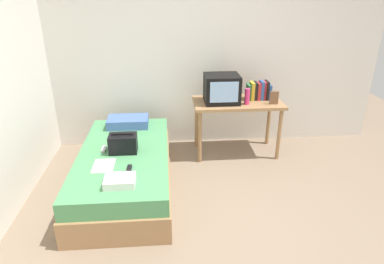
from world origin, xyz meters
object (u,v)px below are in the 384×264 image
object	(u,v)px
tv	(222,89)
picture_frame	(274,98)
bed	(125,169)
folded_towel	(120,181)
magazine	(104,166)
handbag	(123,143)
remote_silver	(104,149)
remote_dark	(129,169)
water_bottle	(247,97)
pillow	(128,122)
book_row	(259,91)
desk	(237,108)

from	to	relation	value
tv	picture_frame	bearing A→B (deg)	-11.74
bed	folded_towel	distance (m)	0.74
magazine	handbag	bearing A→B (deg)	61.61
remote_silver	folded_towel	bearing A→B (deg)	-70.43
remote_dark	folded_towel	bearing A→B (deg)	-102.72
water_bottle	magazine	world-z (taller)	water_bottle
handbag	remote_dark	world-z (taller)	handbag
picture_frame	pillow	xyz separation A→B (m)	(-1.87, 0.11, -0.31)
pillow	magazine	world-z (taller)	pillow
handbag	magazine	distance (m)	0.37
picture_frame	folded_towel	xyz separation A→B (m)	(-1.81, -1.31, -0.33)
water_bottle	remote_dark	size ratio (longest dim) A/B	1.32
tv	folded_towel	bearing A→B (deg)	-128.72
water_bottle	remote_silver	world-z (taller)	water_bottle
pillow	book_row	bearing A→B (deg)	3.67
tv	remote_silver	size ratio (longest dim) A/B	3.06
pillow	remote_silver	distance (m)	0.71
desk	water_bottle	size ratio (longest dim) A/B	5.65
picture_frame	magazine	distance (m)	2.26
picture_frame	tv	bearing A→B (deg)	168.26
desk	tv	size ratio (longest dim) A/B	2.64
desk	remote_dark	size ratio (longest dim) A/B	7.44
tv	remote_silver	distance (m)	1.65
remote_dark	remote_silver	xyz separation A→B (m)	(-0.32, 0.48, 0.00)
desk	remote_silver	size ratio (longest dim) A/B	8.06
handbag	magazine	xyz separation A→B (m)	(-0.17, -0.31, -0.10)
magazine	desk	bearing A→B (deg)	34.70
remote_dark	folded_towel	xyz separation A→B (m)	(-0.06, -0.26, 0.03)
remote_dark	folded_towel	world-z (taller)	folded_towel
book_row	folded_towel	world-z (taller)	book_row
desk	pillow	distance (m)	1.44
book_row	picture_frame	bearing A→B (deg)	-56.82
folded_towel	pillow	bearing A→B (deg)	92.24
pillow	bed	bearing A→B (deg)	-88.86
remote_silver	book_row	bearing A→B (deg)	22.22
tv	desk	bearing A→B (deg)	4.14
bed	pillow	world-z (taller)	pillow
folded_towel	handbag	bearing A→B (deg)	93.18
magazine	remote_silver	size ratio (longest dim) A/B	2.01
bed	desk	bearing A→B (deg)	28.60
picture_frame	folded_towel	world-z (taller)	picture_frame
bed	book_row	xyz separation A→B (m)	(1.71, 0.84, 0.63)
handbag	book_row	bearing A→B (deg)	26.59
water_bottle	handbag	size ratio (longest dim) A/B	0.68
desk	folded_towel	world-z (taller)	desk
desk	handbag	distance (m)	1.62
bed	book_row	distance (m)	2.01
magazine	remote_dark	xyz separation A→B (m)	(0.27, -0.10, 0.01)
magazine	tv	bearing A→B (deg)	38.40
tv	picture_frame	distance (m)	0.67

